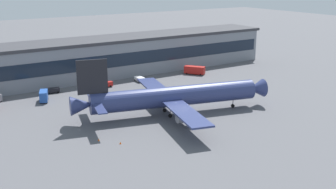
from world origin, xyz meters
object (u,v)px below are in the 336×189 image
at_px(stair_truck, 44,96).
at_px(traffic_cone_0, 197,118).
at_px(airliner, 172,97).
at_px(traffic_cone_1, 99,140).
at_px(fuel_truck, 195,70).
at_px(belt_loader, 104,84).
at_px(follow_me_car, 53,90).
at_px(pushback_tractor, 140,79).
at_px(traffic_cone_2, 120,143).

relative_size(stair_truck, traffic_cone_0, 8.87).
distance_m(stair_truck, traffic_cone_0, 51.92).
bearing_deg(airliner, traffic_cone_1, -164.83).
bearing_deg(traffic_cone_0, fuel_truck, 54.38).
bearing_deg(belt_loader, airliner, -83.73).
bearing_deg(traffic_cone_1, airliner, 15.17).
bearing_deg(stair_truck, follow_me_car, 55.54).
relative_size(follow_me_car, traffic_cone_0, 6.36).
distance_m(pushback_tractor, belt_loader, 15.12).
relative_size(belt_loader, stair_truck, 1.00).
height_order(pushback_tractor, traffic_cone_0, pushback_tractor).
bearing_deg(follow_me_car, traffic_cone_2, -90.70).
distance_m(belt_loader, traffic_cone_2, 54.27).
xyz_separation_m(pushback_tractor, follow_me_car, (-33.39, 2.24, 0.04)).
height_order(fuel_truck, belt_loader, fuel_truck).
height_order(airliner, traffic_cone_0, airliner).
height_order(stair_truck, traffic_cone_2, stair_truck).
bearing_deg(traffic_cone_2, airliner, 27.39).
xyz_separation_m(airliner, pushback_tractor, (10.85, 39.31, -4.39)).
bearing_deg(pushback_tractor, airliner, -105.43).
height_order(airliner, stair_truck, airliner).
relative_size(pushback_tractor, belt_loader, 0.76).
bearing_deg(pushback_tractor, follow_me_car, 176.16).
distance_m(stair_truck, follow_me_car, 9.83).
distance_m(follow_me_car, traffic_cone_2, 53.57).
height_order(fuel_truck, traffic_cone_2, fuel_truck).
distance_m(airliner, belt_loader, 39.31).
bearing_deg(fuel_truck, belt_loader, 178.29).
bearing_deg(follow_me_car, belt_loader, -8.43).
bearing_deg(airliner, pushback_tractor, 74.57).
xyz_separation_m(airliner, traffic_cone_2, (-23.19, -12.01, -5.13)).
distance_m(fuel_truck, belt_loader, 40.28).
distance_m(follow_me_car, traffic_cone_0, 55.71).
relative_size(pushback_tractor, stair_truck, 0.76).
xyz_separation_m(fuel_truck, belt_loader, (-40.26, 1.20, -0.73)).
height_order(fuel_truck, pushback_tractor, fuel_truck).
height_order(traffic_cone_0, traffic_cone_2, traffic_cone_0).
relative_size(belt_loader, traffic_cone_2, 10.57).
height_order(belt_loader, traffic_cone_0, belt_loader).
relative_size(airliner, belt_loader, 9.18).
distance_m(belt_loader, traffic_cone_1, 51.34).
bearing_deg(belt_loader, stair_truck, -167.31).
height_order(pushback_tractor, belt_loader, belt_loader).
xyz_separation_m(pushback_tractor, traffic_cone_2, (-34.04, -51.32, -0.74)).
xyz_separation_m(belt_loader, traffic_cone_2, (-18.92, -50.85, -0.85)).
bearing_deg(traffic_cone_0, traffic_cone_2, -170.81).
bearing_deg(traffic_cone_0, belt_loader, 99.49).
distance_m(stair_truck, traffic_cone_2, 45.78).
height_order(belt_loader, stair_truck, stair_truck).
bearing_deg(stair_truck, belt_loader, 12.69).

